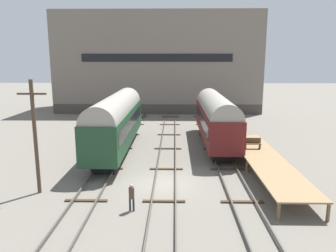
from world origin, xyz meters
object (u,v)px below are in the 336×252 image
(train_car_green, at_px, (116,120))
(person_worker, at_px, (132,195))
(bench, at_px, (253,143))
(utility_pole, at_px, (35,135))
(train_car_maroon, at_px, (216,117))

(train_car_green, xyz_separation_m, person_worker, (2.96, -12.36, -2.07))
(bench, xyz_separation_m, utility_pole, (-15.37, -7.05, 2.22))
(bench, bearing_deg, person_worker, -133.31)
(bench, distance_m, utility_pole, 17.05)
(train_car_maroon, distance_m, person_worker, 16.43)
(train_car_green, bearing_deg, train_car_maroon, 15.23)
(train_car_green, relative_size, bench, 11.43)
(train_car_maroon, distance_m, utility_pole, 17.93)
(train_car_maroon, bearing_deg, bench, -65.29)
(person_worker, bearing_deg, bench, 46.69)
(person_worker, bearing_deg, train_car_green, 103.48)
(train_car_green, height_order, bench, train_car_green)
(train_car_green, bearing_deg, bench, -13.07)
(train_car_maroon, relative_size, person_worker, 9.17)
(person_worker, height_order, utility_pole, utility_pole)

